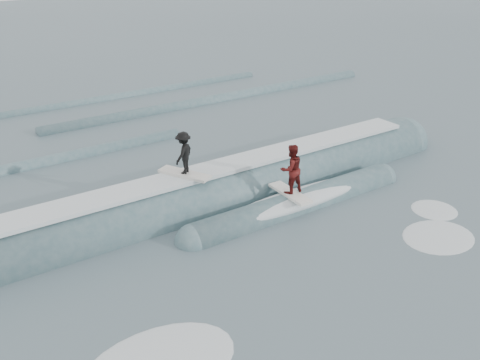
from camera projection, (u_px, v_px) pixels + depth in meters
ground at (351, 283)px, 15.64m from camera, size 160.00×160.00×0.00m
breaking_wave at (235, 197)px, 20.62m from camera, size 22.66×4.07×2.59m
surfer_black at (184, 155)px, 18.94m from camera, size 1.40×2.03×1.64m
surfer_red at (291, 171)px, 19.14m from camera, size 0.93×2.02×1.93m
whitewater at (380, 286)px, 15.52m from camera, size 14.56×7.41×0.10m
far_swells at (119, 122)px, 28.96m from camera, size 38.17×8.65×0.80m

